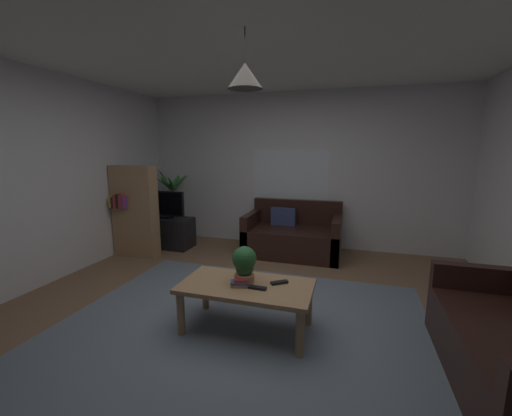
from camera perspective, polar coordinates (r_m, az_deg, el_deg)
The scene contains 19 objects.
floor at distance 3.28m, azimuth -1.61°, elevation -19.47°, with size 5.24×5.19×0.02m, color brown.
rug at distance 3.11m, azimuth -2.87°, elevation -20.98°, with size 3.40×2.86×0.01m, color slate.
wall_back at distance 5.41m, azimuth 7.22°, elevation 6.69°, with size 5.36×0.06×2.57m, color silver.
wall_left at distance 4.48m, azimuth -35.92°, elevation 4.06°, with size 0.06×5.19×2.57m, color silver.
ceiling at distance 3.01m, azimuth -1.90°, elevation 28.92°, with size 5.24×5.19×0.02m, color white.
window_pane at distance 5.41m, azimuth 6.15°, elevation 5.61°, with size 1.28×0.01×0.90m, color white.
couch_under_window at distance 5.05m, azimuth 6.65°, elevation -5.20°, with size 1.46×0.87×0.82m.
coffee_table at distance 2.95m, azimuth -1.75°, elevation -14.74°, with size 1.18×0.61×0.44m.
book_on_table_0 at distance 2.88m, azimuth -2.98°, elevation -13.62°, with size 0.14×0.11×0.02m, color #99663F.
book_on_table_1 at distance 2.87m, azimuth -2.97°, elevation -13.24°, with size 0.15×0.10×0.02m, color #2D4C8C.
book_on_table_2 at distance 2.87m, azimuth -2.76°, elevation -12.80°, with size 0.11×0.08×0.02m, color #B22D2D.
remote_on_table_0 at distance 2.82m, azimuth 0.27°, elevation -14.18°, with size 0.05×0.16×0.02m, color black.
remote_on_table_1 at distance 2.93m, azimuth 4.22°, elevation -13.24°, with size 0.05×0.16×0.02m, color black.
potted_plant_on_table at distance 2.90m, azimuth -2.11°, elevation -9.98°, with size 0.22×0.22×0.33m.
tv_stand at distance 5.61m, azimuth -15.88°, elevation -4.23°, with size 0.90×0.44×0.50m, color black.
tv at distance 5.49m, azimuth -16.25°, elevation 0.61°, with size 0.73×0.16×0.46m.
potted_palm_corner at distance 6.02m, azimuth -14.75°, elevation 0.54°, with size 0.83×0.92×1.34m.
bookshelf_corner at distance 5.19m, azimuth -21.04°, elevation -0.53°, with size 0.70×0.31×1.40m.
pendant_lamp at distance 2.73m, azimuth -1.98°, elevation 22.73°, with size 0.28×0.28×0.46m.
Camera 1 is at (0.91, -2.70, 1.62)m, focal length 22.20 mm.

